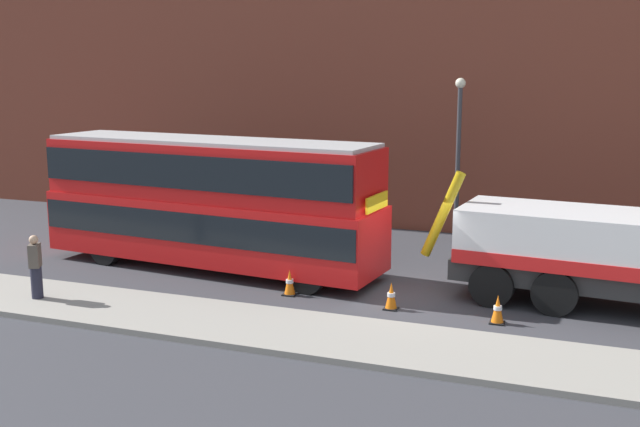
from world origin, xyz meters
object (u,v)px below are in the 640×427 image
traffic_cone_near_truck (498,310)px  traffic_cone_near_bus (290,283)px  pedestrian_onlooker (36,267)px  street_lamp (458,146)px  traffic_cone_midway (391,297)px  double_decker_bus (210,198)px

traffic_cone_near_truck → traffic_cone_near_bus: bearing=176.3°
traffic_cone_near_bus → traffic_cone_near_truck: 5.70m
pedestrian_onlooker → street_lamp: bearing=22.8°
traffic_cone_midway → street_lamp: street_lamp is taller
traffic_cone_near_truck → street_lamp: size_ratio=0.12×
traffic_cone_near_truck → street_lamp: 9.21m
pedestrian_onlooker → street_lamp: 14.45m
double_decker_bus → traffic_cone_near_truck: double_decker_bus is taller
traffic_cone_near_bus → street_lamp: 9.04m
traffic_cone_near_bus → traffic_cone_near_truck: size_ratio=1.00×
pedestrian_onlooker → traffic_cone_near_truck: 12.01m
double_decker_bus → traffic_cone_near_bus: size_ratio=15.54×
double_decker_bus → traffic_cone_midway: double_decker_bus is taller
pedestrian_onlooker → traffic_cone_near_bus: size_ratio=2.38×
double_decker_bus → traffic_cone_midway: bearing=-11.8°
double_decker_bus → street_lamp: (6.48, 6.17, 1.24)m
double_decker_bus → traffic_cone_midway: size_ratio=15.54×
double_decker_bus → traffic_cone_near_bus: 4.24m
street_lamp → pedestrian_onlooker: bearing=-129.7°
traffic_cone_midway → street_lamp: size_ratio=0.12×
double_decker_bus → street_lamp: 9.03m
pedestrian_onlooker → traffic_cone_near_truck: pedestrian_onlooker is taller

